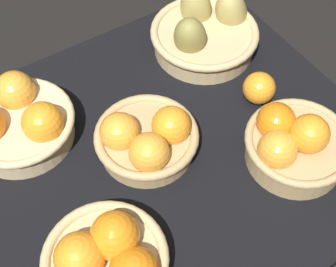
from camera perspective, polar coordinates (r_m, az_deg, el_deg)
name	(u,v)px	position (r cm, az deg, el deg)	size (l,w,h in cm)	color
market_tray	(159,154)	(98.58, -1.05, -2.42)	(84.00, 72.00, 3.00)	black
basket_near_right	(294,144)	(95.27, 14.48, -1.16)	(20.54, 20.54, 12.35)	tan
basket_far_left	(18,122)	(100.20, -17.11, 1.31)	(22.18, 22.18, 10.94)	#D3BC8C
basket_near_left	(107,260)	(82.24, -7.10, -14.39)	(21.00, 21.00, 11.36)	tan
basket_far_right_pears	(205,32)	(113.91, 4.32, 11.77)	(26.54, 24.65, 13.69)	tan
basket_center	(147,138)	(94.03, -2.52, -0.58)	(20.40, 20.40, 10.03)	tan
loose_orange_front_gap	(259,88)	(104.63, 10.54, 5.28)	(6.93, 6.93, 6.93)	orange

